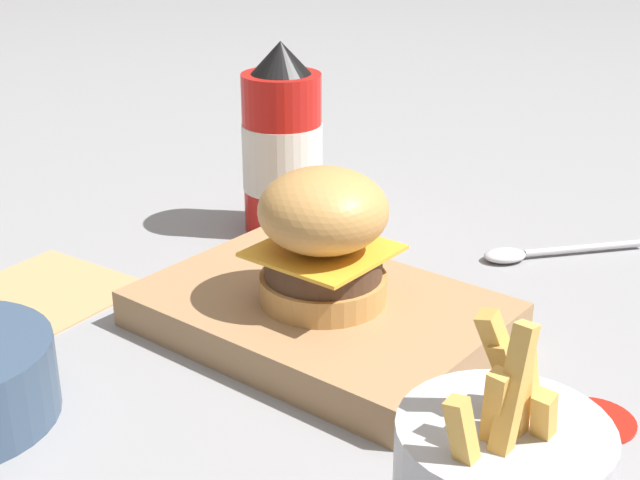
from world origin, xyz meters
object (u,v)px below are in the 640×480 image
ketchup_bottle (282,147)px  serving_board (320,315)px  burger (323,236)px  spoon (529,253)px

ketchup_bottle → serving_board: bearing=138.1°
burger → spoon: 0.26m
serving_board → ketchup_bottle: bearing=-41.9°
serving_board → spoon: 0.25m
serving_board → ketchup_bottle: 0.24m
ketchup_bottle → spoon: ketchup_bottle is taller
serving_board → burger: burger is taller
burger → ketchup_bottle: 0.24m
serving_board → burger: 0.07m
spoon → ketchup_bottle: bearing=-31.0°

